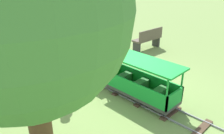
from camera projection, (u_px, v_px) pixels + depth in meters
ground_plane at (124, 92)px, 5.82m from camera, size 60.00×60.00×0.00m
track at (113, 85)px, 6.09m from camera, size 0.68×5.70×0.04m
locomotive at (91, 61)px, 6.46m from camera, size 0.64×1.44×0.98m
passenger_car at (140, 83)px, 5.34m from camera, size 0.74×2.00×0.97m
conductor_person at (62, 57)px, 5.41m from camera, size 0.30×0.30×1.62m
park_bench at (148, 39)px, 8.67m from camera, size 1.32×0.48×0.82m
oak_tree_near at (23, 12)px, 2.49m from camera, size 2.50×2.50×3.73m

